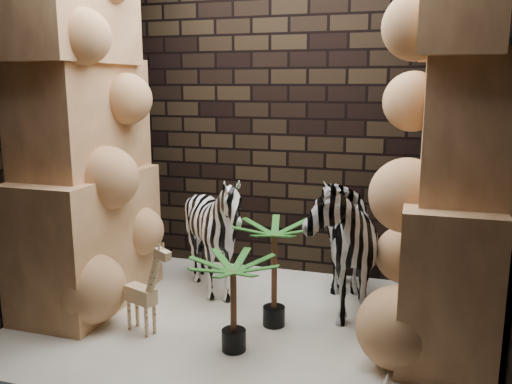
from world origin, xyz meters
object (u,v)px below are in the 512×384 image
(palm_back, at_px, (233,305))
(zebra_right, at_px, (336,227))
(zebra_left, at_px, (214,240))
(palm_front, at_px, (274,274))
(giraffe_toy, at_px, (140,284))

(palm_back, bearing_deg, zebra_right, 58.00)
(zebra_left, height_order, palm_front, zebra_left)
(zebra_left, distance_m, giraffe_toy, 0.87)
(zebra_right, relative_size, zebra_left, 1.26)
(giraffe_toy, distance_m, palm_back, 0.75)
(zebra_left, relative_size, palm_back, 1.64)
(palm_front, distance_m, palm_back, 0.49)
(zebra_right, xyz_separation_m, palm_front, (-0.39, -0.43, -0.29))
(zebra_right, height_order, giraffe_toy, zebra_right)
(zebra_right, distance_m, palm_back, 1.11)
(palm_front, bearing_deg, zebra_left, 146.95)
(palm_front, xyz_separation_m, palm_back, (-0.16, -0.46, -0.07))
(palm_front, bearing_deg, zebra_right, 47.74)
(zebra_left, bearing_deg, palm_back, -57.97)
(palm_back, bearing_deg, palm_front, 70.33)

